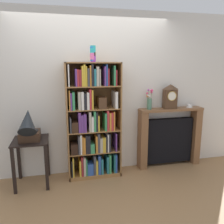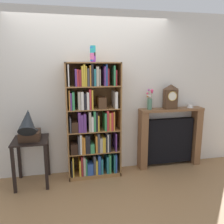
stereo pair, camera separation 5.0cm
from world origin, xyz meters
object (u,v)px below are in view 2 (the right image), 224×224
fireplace_mantel (170,138)px  gramophone (28,126)px  mantel_clock (170,97)px  bookshelf (92,125)px  side_table_left (31,151)px  flower_vase (150,101)px  teacup_with_saucer (190,106)px  cup_stack (93,54)px

fireplace_mantel → gramophone: bearing=-173.9°
fireplace_mantel → mantel_clock: mantel_clock is taller
bookshelf → fireplace_mantel: size_ratio=1.60×
side_table_left → flower_vase: size_ratio=2.06×
bookshelf → flower_vase: bearing=4.5°
gramophone → flower_vase: flower_vase is taller
gramophone → flower_vase: (1.90, 0.23, 0.25)m
bookshelf → teacup_with_saucer: 1.74m
bookshelf → cup_stack: (0.02, -0.02, 1.08)m
bookshelf → side_table_left: bearing=-175.3°
gramophone → teacup_with_saucer: size_ratio=4.40×
gramophone → fireplace_mantel: 2.36m
cup_stack → gramophone: 1.39m
mantel_clock → flower_vase: mantel_clock is taller
gramophone → mantel_clock: 2.30m
side_table_left → teacup_with_saucer: teacup_with_saucer is taller
cup_stack → mantel_clock: cup_stack is taller
cup_stack → teacup_with_saucer: cup_stack is taller
cup_stack → teacup_with_saucer: 1.91m
gramophone → flower_vase: bearing=7.0°
bookshelf → fireplace_mantel: bookshelf is taller
bookshelf → cup_stack: cup_stack is taller
side_table_left → flower_vase: 2.02m
gramophone → mantel_clock: size_ratio=1.29×
side_table_left → flower_vase: (1.90, 0.15, 0.66)m
mantel_clock → teacup_with_saucer: bearing=0.4°
bookshelf → gramophone: (-0.93, -0.16, 0.08)m
side_table_left → teacup_with_saucer: size_ratio=5.81×
fireplace_mantel → side_table_left: bearing=-175.9°
bookshelf → teacup_with_saucer: bookshelf is taller
bookshelf → mantel_clock: bookshelf is taller
bookshelf → cup_stack: 1.08m
cup_stack → flower_vase: bearing=5.5°
flower_vase → teacup_with_saucer: (0.75, -0.00, -0.12)m
fireplace_mantel → flower_vase: bearing=-177.9°
gramophone → side_table_left: bearing=90.0°
bookshelf → cup_stack: bearing=-32.5°
gramophone → bookshelf: bearing=9.5°
cup_stack → gramophone: cup_stack is taller
bookshelf → gramophone: bearing=-170.5°
cup_stack → fireplace_mantel: cup_stack is taller
flower_vase → teacup_with_saucer: flower_vase is taller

